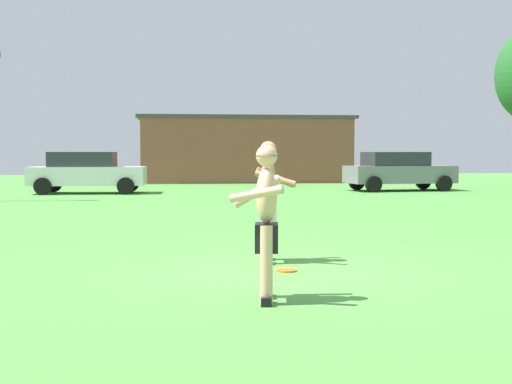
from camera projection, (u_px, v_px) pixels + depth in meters
ground_plane at (280, 270)px, 9.01m from camera, size 80.00×80.00×0.00m
player_near at (269, 198)px, 9.66m from camera, size 0.65×0.75×1.72m
player_in_black at (266, 216)px, 7.11m from camera, size 0.61×0.68×1.65m
frisbee at (286, 270)px, 8.93m from camera, size 0.28×0.28×0.03m
car_gray_near_post at (398, 171)px, 27.69m from camera, size 4.47×2.40×1.58m
car_white_mid_lot at (87, 172)px, 25.87m from camera, size 4.36×2.15×1.58m
outbuilding_behind_lot at (245, 149)px, 36.00m from camera, size 11.22×4.25×3.45m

